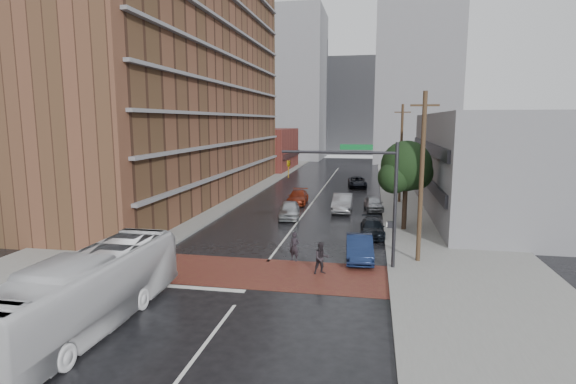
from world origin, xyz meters
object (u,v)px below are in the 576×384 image
Objects in this scene: pedestrian_b at (321,258)px; car_travel_b at (342,203)px; suv_travel at (357,182)px; car_parked_near at (359,248)px; car_travel_c at (298,197)px; car_travel_a at (289,210)px; transit_bus at (87,292)px; pedestrian_a at (294,247)px; car_parked_far at (374,203)px; car_parked_mid at (372,228)px.

pedestrian_b is 0.36× the size of car_travel_b.
suv_travel is 1.07× the size of car_parked_near.
car_travel_c is 1.03× the size of car_parked_near.
car_travel_a reaches higher than car_travel_c.
transit_bus is at bearing -108.62° from car_travel_a.
transit_bus is 6.33× the size of pedestrian_a.
car_travel_a reaches higher than car_parked_near.
pedestrian_b is 0.40× the size of car_travel_a.
suv_travel is (2.64, 31.51, -0.21)m from pedestrian_a.
pedestrian_b is 33.50m from suv_travel.
transit_bus is 6.26× the size of pedestrian_b.
car_travel_c is (-4.74, 3.33, -0.15)m from car_travel_b.
pedestrian_b reaches higher than pedestrian_a.
transit_bus is 29.27m from car_parked_far.
car_travel_b is 14.68m from car_parked_near.
car_travel_a is 5.72m from car_travel_b.
car_travel_a is 8.67m from car_parked_far.
transit_bus reaches higher than suv_travel.
pedestrian_a is (6.64, 10.33, -0.67)m from transit_bus.
car_travel_a is 12.51m from car_parked_near.
car_parked_mid is at bearing -97.87° from car_parked_far.
car_travel_a is at bearing 143.02° from car_parked_mid.
car_parked_mid is (0.77, 6.00, -0.13)m from car_parked_near.
car_parked_mid is (2.77, -8.54, -0.22)m from car_travel_b.
pedestrian_b is at bearing 44.82° from transit_bus.
pedestrian_a reaches higher than suv_travel.
car_travel_c is 19.10m from car_parked_near.
car_travel_b is 1.27× the size of car_parked_far.
car_parked_mid is 1.07× the size of car_parked_far.
car_travel_a is 1.13× the size of car_parked_far.
suv_travel is at bearing 91.61° from car_parked_mid.
pedestrian_b is 0.37× the size of suv_travel.
car_parked_far is (0.08, 9.65, 0.06)m from car_parked_mid.
car_travel_b is 1.08× the size of car_travel_c.
pedestrian_a is 0.37× the size of suv_travel.
car_travel_a is at bearing -139.36° from car_travel_b.
pedestrian_a is 8.37m from car_parked_mid.
car_travel_a is 7.09m from car_travel_c.
car_travel_a is 0.88× the size of car_travel_b.
pedestrian_a is at bearing -100.24° from suv_travel.
pedestrian_b is 21.39m from car_travel_c.
car_travel_b is (8.46, 25.87, -0.73)m from transit_bus.
suv_travel is at bearing 77.81° from transit_bus.
car_travel_c is 7.91m from car_parked_far.
car_parked_far is (7.18, 4.86, -0.08)m from car_travel_a.
suv_travel is (5.14, 19.72, -0.08)m from car_travel_a.
car_parked_far is (0.85, 15.65, -0.07)m from car_parked_near.
car_parked_far is (2.85, 1.11, -0.15)m from car_travel_b.
pedestrian_a is 0.99× the size of pedestrian_b.
pedestrian_a is 12.05m from car_travel_a.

